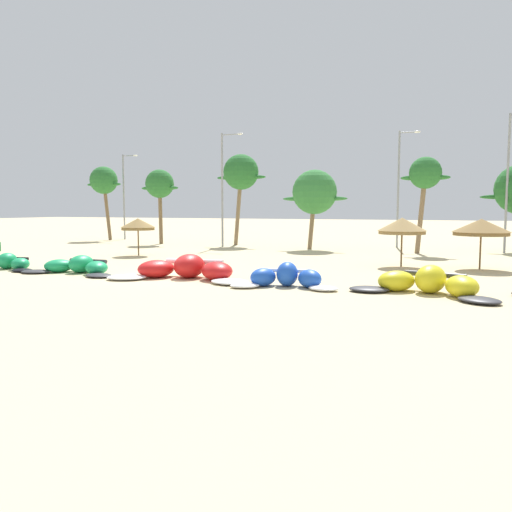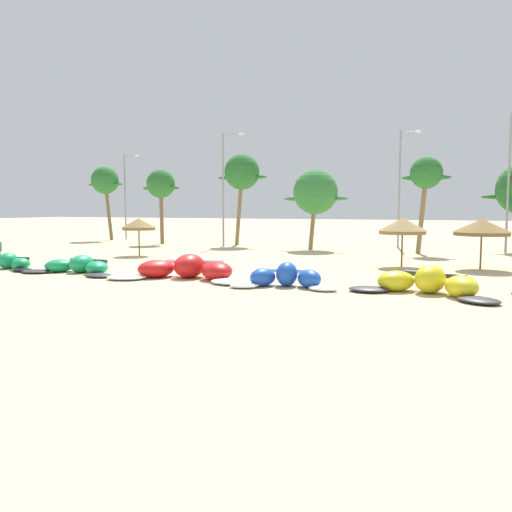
% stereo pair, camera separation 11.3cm
% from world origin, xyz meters
% --- Properties ---
extents(ground_plane, '(260.00, 260.00, 0.00)m').
position_xyz_m(ground_plane, '(0.00, 0.00, 0.00)').
color(ground_plane, beige).
extents(kite_far_left, '(5.02, 2.65, 0.93)m').
position_xyz_m(kite_far_left, '(-9.77, -1.07, 0.35)').
color(kite_far_left, black).
rests_on(kite_far_left, ground).
extents(kite_left, '(5.97, 2.74, 0.95)m').
position_xyz_m(kite_left, '(-4.67, -0.88, 0.36)').
color(kite_left, '#333338').
rests_on(kite_left, ground).
extents(kite_left_of_center, '(7.59, 3.87, 1.19)m').
position_xyz_m(kite_left_of_center, '(1.78, -0.54, 0.46)').
color(kite_left_of_center, white).
rests_on(kite_left_of_center, ground).
extents(kite_center, '(4.90, 2.65, 1.09)m').
position_xyz_m(kite_center, '(7.20, -1.17, 0.42)').
color(kite_center, white).
rests_on(kite_center, ground).
extents(kite_right_of_center, '(6.10, 3.62, 1.16)m').
position_xyz_m(kite_right_of_center, '(13.13, -0.78, 0.44)').
color(kite_right_of_center, '#333338').
rests_on(kite_right_of_center, ground).
extents(beach_umbrella_near_van, '(2.50, 2.50, 2.73)m').
position_xyz_m(beach_umbrella_near_van, '(-7.65, 8.90, 2.30)').
color(beach_umbrella_near_van, brown).
rests_on(beach_umbrella_near_van, ground).
extents(beach_umbrella_middle, '(2.84, 2.84, 2.91)m').
position_xyz_m(beach_umbrella_middle, '(11.02, 8.77, 2.43)').
color(beach_umbrella_middle, brown).
rests_on(beach_umbrella_middle, ground).
extents(beach_umbrella_near_palms, '(3.16, 3.16, 2.88)m').
position_xyz_m(beach_umbrella_near_palms, '(15.30, 9.06, 2.41)').
color(beach_umbrella_near_palms, brown).
rests_on(beach_umbrella_near_palms, ground).
extents(palm_leftmost, '(4.43, 2.95, 7.92)m').
position_xyz_m(palm_leftmost, '(-21.75, 22.88, 6.34)').
color(palm_leftmost, brown).
rests_on(palm_leftmost, ground).
extents(palm_left, '(4.10, 2.74, 7.16)m').
position_xyz_m(palm_left, '(-12.88, 20.01, 5.68)').
color(palm_left, brown).
rests_on(palm_left, ground).
extents(palm_left_of_gap, '(4.93, 3.29, 8.45)m').
position_xyz_m(palm_left_of_gap, '(-4.99, 21.51, 6.71)').
color(palm_left_of_gap, '#7F6647').
rests_on(palm_left_of_gap, ground).
extents(palm_center_left, '(5.58, 3.72, 6.67)m').
position_xyz_m(palm_center_left, '(2.72, 19.27, 4.77)').
color(palm_center_left, '#7F6647').
rests_on(palm_center_left, ground).
extents(palm_center_right, '(3.62, 2.41, 7.33)m').
position_xyz_m(palm_center_right, '(11.54, 18.51, 5.95)').
color(palm_center_right, '#7F6647').
rests_on(palm_center_right, ground).
extents(lamppost_west, '(2.03, 0.24, 9.30)m').
position_xyz_m(lamppost_west, '(-20.31, 24.61, 5.21)').
color(lamppost_west, gray).
rests_on(lamppost_west, ground).
extents(lamppost_west_center, '(2.15, 0.24, 10.06)m').
position_xyz_m(lamppost_west_center, '(-5.54, 19.01, 5.62)').
color(lamppost_west_center, gray).
rests_on(lamppost_west_center, ground).
extents(lamppost_east_center, '(1.83, 0.24, 10.13)m').
position_xyz_m(lamppost_east_center, '(9.08, 24.04, 5.62)').
color(lamppost_east_center, gray).
rests_on(lamppost_east_center, ground).
extents(lamppost_east, '(1.87, 0.24, 10.63)m').
position_xyz_m(lamppost_east, '(17.48, 21.41, 5.87)').
color(lamppost_east, gray).
rests_on(lamppost_east, ground).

